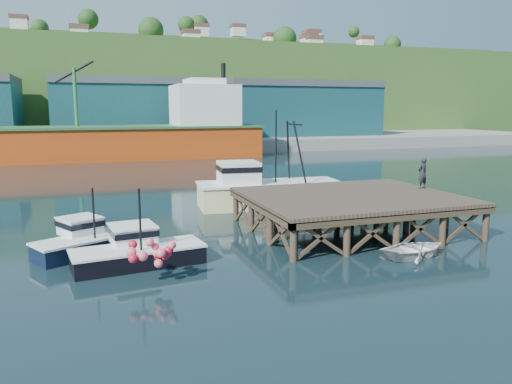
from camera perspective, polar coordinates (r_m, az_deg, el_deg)
name	(u,v)px	position (r m, az deg, el deg)	size (l,w,h in m)	color
ground	(264,237)	(28.23, 0.87, -5.17)	(300.00, 300.00, 0.00)	black
wharf	(352,198)	(29.94, 10.95, -0.69)	(12.00, 10.00, 2.62)	brown
far_quay	(136,141)	(96.31, -13.56, 5.65)	(160.00, 40.00, 2.00)	gray
warehouse_mid	(138,112)	(91.14, -13.38, 8.91)	(28.00, 16.00, 9.00)	#184E4F
warehouse_right	(294,111)	(98.82, 4.42, 9.17)	(30.00, 16.00, 9.00)	#184E4F
cargo_ship	(89,136)	(73.76, -18.50, 6.09)	(55.50, 10.00, 13.75)	#C04312
hillside	(121,92)	(126.06, -15.12, 11.01)	(220.00, 50.00, 22.00)	#2D511E
boat_navy	(88,240)	(26.48, -18.70, -5.17)	(5.72, 4.19, 3.39)	black
boat_black	(137,250)	(23.97, -13.43, -6.45)	(6.22, 5.18, 3.70)	black
trawler	(267,187)	(36.71, 1.23, 0.59)	(10.80, 4.69, 7.04)	#F0E99B
dinghy	(416,249)	(25.80, 17.78, -6.23)	(2.53, 3.54, 0.73)	silver
dockworker	(422,173)	(33.32, 18.49, 2.04)	(0.71, 0.47, 1.96)	black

